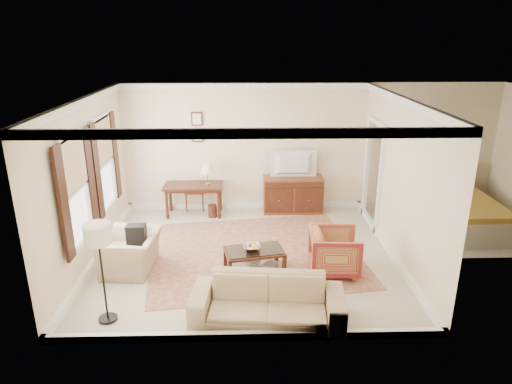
{
  "coord_description": "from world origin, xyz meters",
  "views": [
    {
      "loc": [
        -0.01,
        -7.62,
        3.92
      ],
      "look_at": [
        0.2,
        0.3,
        1.15
      ],
      "focal_mm": 32.0,
      "sensor_mm": 36.0,
      "label": 1
    }
  ],
  "objects_px": {
    "writing_desk": "(194,189)",
    "tv": "(294,156)",
    "sofa": "(268,294)",
    "sideboard": "(293,194)",
    "club_armchair": "(131,246)",
    "striped_armchair": "(335,250)",
    "coffee_table": "(254,255)"
  },
  "relations": [
    {
      "from": "club_armchair",
      "to": "sofa",
      "type": "distance_m",
      "value": 2.75
    },
    {
      "from": "tv",
      "to": "club_armchair",
      "type": "height_order",
      "value": "tv"
    },
    {
      "from": "writing_desk",
      "to": "sofa",
      "type": "relative_size",
      "value": 0.6
    },
    {
      "from": "writing_desk",
      "to": "striped_armchair",
      "type": "relative_size",
      "value": 1.55
    },
    {
      "from": "writing_desk",
      "to": "striped_armchair",
      "type": "xyz_separation_m",
      "value": [
        2.68,
        -2.71,
        -0.18
      ]
    },
    {
      "from": "striped_armchair",
      "to": "sofa",
      "type": "distance_m",
      "value": 1.84
    },
    {
      "from": "coffee_table",
      "to": "sofa",
      "type": "bearing_deg",
      "value": -83.73
    },
    {
      "from": "striped_armchair",
      "to": "tv",
      "type": "bearing_deg",
      "value": 11.9
    },
    {
      "from": "tv",
      "to": "club_armchair",
      "type": "bearing_deg",
      "value": 40.92
    },
    {
      "from": "writing_desk",
      "to": "striped_armchair",
      "type": "height_order",
      "value": "striped_armchair"
    },
    {
      "from": "coffee_table",
      "to": "striped_armchair",
      "type": "distance_m",
      "value": 1.38
    },
    {
      "from": "writing_desk",
      "to": "club_armchair",
      "type": "distance_m",
      "value": 2.68
    },
    {
      "from": "writing_desk",
      "to": "coffee_table",
      "type": "height_order",
      "value": "writing_desk"
    },
    {
      "from": "sofa",
      "to": "club_armchair",
      "type": "bearing_deg",
      "value": 151.32
    },
    {
      "from": "tv",
      "to": "sideboard",
      "type": "bearing_deg",
      "value": -90.0
    },
    {
      "from": "tv",
      "to": "sofa",
      "type": "height_order",
      "value": "tv"
    },
    {
      "from": "sideboard",
      "to": "club_armchair",
      "type": "bearing_deg",
      "value": -138.87
    },
    {
      "from": "sofa",
      "to": "striped_armchair",
      "type": "bearing_deg",
      "value": 54.09
    },
    {
      "from": "tv",
      "to": "sofa",
      "type": "distance_m",
      "value": 4.38
    },
    {
      "from": "sofa",
      "to": "writing_desk",
      "type": "bearing_deg",
      "value": 115.15
    },
    {
      "from": "writing_desk",
      "to": "sofa",
      "type": "xyz_separation_m",
      "value": [
        1.46,
        -4.09,
        -0.18
      ]
    },
    {
      "from": "writing_desk",
      "to": "sideboard",
      "type": "distance_m",
      "value": 2.26
    },
    {
      "from": "coffee_table",
      "to": "sideboard",
      "type": "bearing_deg",
      "value": 71.31
    },
    {
      "from": "writing_desk",
      "to": "tv",
      "type": "xyz_separation_m",
      "value": [
        2.25,
        0.12,
        0.73
      ]
    },
    {
      "from": "writing_desk",
      "to": "sideboard",
      "type": "height_order",
      "value": "sideboard"
    },
    {
      "from": "tv",
      "to": "coffee_table",
      "type": "bearing_deg",
      "value": 71.19
    },
    {
      "from": "sideboard",
      "to": "tv",
      "type": "relative_size",
      "value": 1.34
    },
    {
      "from": "tv",
      "to": "coffee_table",
      "type": "height_order",
      "value": "tv"
    },
    {
      "from": "sideboard",
      "to": "tv",
      "type": "bearing_deg",
      "value": -90.0
    },
    {
      "from": "coffee_table",
      "to": "sofa",
      "type": "relative_size",
      "value": 0.5
    },
    {
      "from": "sideboard",
      "to": "sofa",
      "type": "height_order",
      "value": "sofa"
    },
    {
      "from": "coffee_table",
      "to": "sofa",
      "type": "distance_m",
      "value": 1.44
    }
  ]
}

